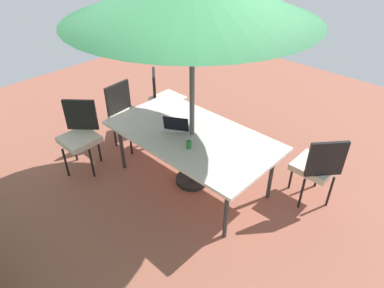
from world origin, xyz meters
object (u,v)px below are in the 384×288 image
(chair_southeast, at_px, (164,96))
(laptop, at_px, (178,126))
(chair_east, at_px, (126,113))
(chair_southwest, at_px, (317,165))
(dining_table, at_px, (192,137))
(cup, at_px, (189,144))
(chair_northeast, at_px, (80,133))

(chair_southeast, bearing_deg, laptop, -174.37)
(chair_southeast, height_order, chair_east, same)
(chair_east, distance_m, chair_southwest, 2.80)
(chair_east, bearing_deg, dining_table, -94.90)
(chair_southwest, distance_m, laptop, 1.76)
(chair_southwest, distance_m, cup, 1.56)
(dining_table, bearing_deg, laptop, 11.14)
(dining_table, xyz_separation_m, chair_southwest, (-1.33, -0.77, -0.17))
(chair_southwest, bearing_deg, dining_table, -19.18)
(chair_southeast, bearing_deg, cup, -172.55)
(cup, bearing_deg, chair_southwest, -138.54)
(dining_table, height_order, chair_southeast, chair_southeast)
(dining_table, xyz_separation_m, chair_southeast, (1.35, -0.77, -0.17))
(laptop, bearing_deg, chair_east, -32.25)
(dining_table, xyz_separation_m, chair_east, (1.36, 0.00, -0.17))
(chair_southeast, bearing_deg, chair_southwest, -139.10)
(chair_northeast, height_order, cup, chair_northeast)
(laptop, relative_size, cup, 4.12)
(dining_table, bearing_deg, chair_southwest, -150.12)
(dining_table, relative_size, chair_southwest, 2.19)
(dining_table, height_order, laptop, laptop)
(chair_northeast, height_order, laptop, laptop)
(cup, bearing_deg, laptop, -27.71)
(chair_southwest, relative_size, cup, 10.10)
(chair_southwest, bearing_deg, cup, -7.60)
(chair_southeast, distance_m, chair_east, 0.77)
(chair_southeast, height_order, laptop, laptop)
(chair_northeast, bearing_deg, chair_southeast, 48.85)
(chair_east, height_order, cup, chair_east)
(chair_southwest, bearing_deg, laptop, -21.46)
(chair_east, distance_m, cup, 1.59)
(chair_east, relative_size, chair_southwest, 1.00)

